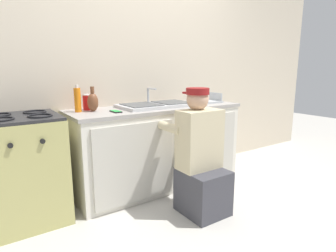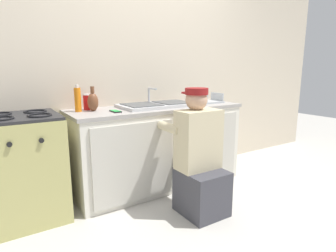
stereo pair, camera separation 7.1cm
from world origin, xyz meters
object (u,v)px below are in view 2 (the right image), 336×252
at_px(stove_range, 25,168).
at_px(soda_cup_red, 88,102).
at_px(cell_phone, 116,111).
at_px(sink_double_basin, 158,105).
at_px(dish_rack_tray, 209,101).
at_px(vase_decorative, 93,101).
at_px(plumber_person, 199,162).
at_px(soap_bottle_orange, 78,99).

height_order(stove_range, soda_cup_red, soda_cup_red).
bearing_deg(cell_phone, soda_cup_red, 122.25).
bearing_deg(sink_double_basin, dish_rack_tray, -3.29).
bearing_deg(sink_double_basin, vase_decorative, 175.46).
bearing_deg(cell_phone, dish_rack_tray, 3.35).
height_order(dish_rack_tray, cell_phone, dish_rack_tray).
xyz_separation_m(sink_double_basin, cell_phone, (-0.52, -0.11, -0.01)).
xyz_separation_m(dish_rack_tray, soda_cup_red, (-1.37, 0.20, 0.05)).
bearing_deg(cell_phone, vase_decorative, 133.73).
relative_size(plumber_person, cell_phone, 7.89).
bearing_deg(stove_range, plumber_person, -28.29).
height_order(stove_range, cell_phone, stove_range).
bearing_deg(cell_phone, sink_double_basin, 11.91).
distance_m(soap_bottle_orange, cell_phone, 0.36).
xyz_separation_m(vase_decorative, soda_cup_red, (-0.02, 0.11, -0.01)).
bearing_deg(cell_phone, plumber_person, -48.73).
bearing_deg(plumber_person, sink_double_basin, 90.49).
xyz_separation_m(stove_range, soda_cup_red, (0.61, 0.17, 0.50)).
xyz_separation_m(plumber_person, dish_rack_tray, (0.67, 0.66, 0.44)).
bearing_deg(dish_rack_tray, plumber_person, -135.34).
height_order(plumber_person, vase_decorative, same).
bearing_deg(plumber_person, soda_cup_red, 128.66).
bearing_deg(soda_cup_red, plumber_person, -51.34).
xyz_separation_m(plumber_person, cell_phone, (-0.52, 0.59, 0.42)).
bearing_deg(stove_range, dish_rack_tray, -1.07).
xyz_separation_m(sink_double_basin, soap_bottle_orange, (-0.80, 0.09, 0.09)).
bearing_deg(stove_range, soap_bottle_orange, 10.48).
xyz_separation_m(sink_double_basin, dish_rack_tray, (0.68, -0.04, 0.01)).
relative_size(sink_double_basin, cell_phone, 5.71).
relative_size(soap_bottle_orange, soda_cup_red, 1.64).
height_order(sink_double_basin, soda_cup_red, sink_double_basin).
bearing_deg(soap_bottle_orange, sink_double_basin, -6.40).
distance_m(stove_range, dish_rack_tray, 2.03).
distance_m(plumber_person, vase_decorative, 1.13).
xyz_separation_m(dish_rack_tray, soap_bottle_orange, (-1.48, 0.13, 0.09)).
distance_m(soap_bottle_orange, soda_cup_red, 0.14).
xyz_separation_m(plumber_person, soap_bottle_orange, (-0.81, 0.79, 0.53)).
relative_size(stove_range, vase_decorative, 3.96).
height_order(dish_rack_tray, soda_cup_red, soda_cup_red).
distance_m(plumber_person, soda_cup_red, 1.21).
xyz_separation_m(vase_decorative, cell_phone, (0.16, -0.16, -0.08)).
height_order(sink_double_basin, stove_range, sink_double_basin).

